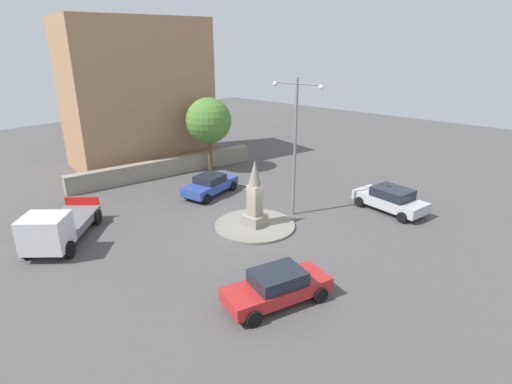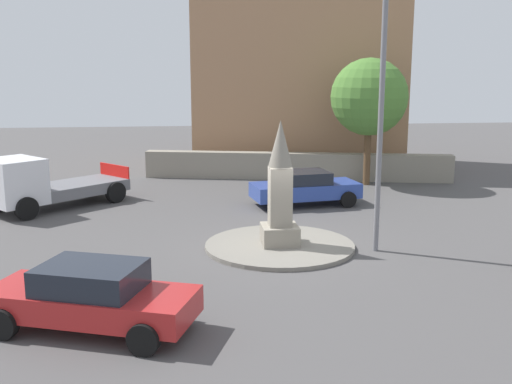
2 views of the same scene
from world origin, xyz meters
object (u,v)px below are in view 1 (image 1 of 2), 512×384
(streetlamp, at_px, (295,135))
(truck_white_approaching, at_px, (56,229))
(car_red_far_side, at_px, (277,286))
(tree_near_wall, at_px, (209,121))
(car_blue_near_island, at_px, (210,184))
(corner_building, at_px, (137,93))
(car_silver_parked_left, at_px, (390,199))
(monument, at_px, (255,197))

(streetlamp, height_order, truck_white_approaching, streetlamp)
(streetlamp, distance_m, car_red_far_side, 9.82)
(streetlamp, xyz_separation_m, tree_near_wall, (-10.20, 2.79, -0.81))
(car_blue_near_island, height_order, corner_building, corner_building)
(tree_near_wall, bearing_deg, truck_white_approaching, -75.46)
(car_red_far_side, distance_m, tree_near_wall, 18.46)
(car_silver_parked_left, distance_m, tree_near_wall, 14.82)
(streetlamp, xyz_separation_m, car_red_far_side, (4.71, -7.57, -4.12))
(truck_white_approaching, height_order, corner_building, corner_building)
(car_red_far_side, xyz_separation_m, tree_near_wall, (-14.91, 10.36, 3.31))
(car_red_far_side, height_order, tree_near_wall, tree_near_wall)
(tree_near_wall, bearing_deg, car_silver_parked_left, 6.02)
(streetlamp, height_order, corner_building, corner_building)
(car_blue_near_island, xyz_separation_m, truck_white_approaching, (-0.33, -10.20, 0.28))
(tree_near_wall, bearing_deg, corner_building, -162.90)
(car_blue_near_island, bearing_deg, tree_near_wall, 136.79)
(streetlamp, bearing_deg, monument, -102.28)
(monument, distance_m, car_silver_parked_left, 8.62)
(car_red_far_side, height_order, car_silver_parked_left, car_silver_parked_left)
(streetlamp, relative_size, truck_white_approaching, 1.50)
(monument, xyz_separation_m, tree_near_wall, (-9.59, 5.59, 2.29))
(car_blue_near_island, xyz_separation_m, car_red_far_side, (10.98, -6.67, 0.02))
(car_silver_parked_left, bearing_deg, car_red_far_side, -87.41)
(car_silver_parked_left, bearing_deg, tree_near_wall, -173.98)
(monument, relative_size, truck_white_approaching, 0.70)
(monument, bearing_deg, car_red_far_side, -41.87)
(monument, relative_size, tree_near_wall, 0.64)
(monument, height_order, car_blue_near_island, monument)
(car_blue_near_island, relative_size, tree_near_wall, 0.76)
(car_silver_parked_left, distance_m, truck_white_approaching, 18.80)
(corner_building, xyz_separation_m, tree_near_wall, (6.36, 1.96, -1.76))
(car_silver_parked_left, bearing_deg, car_blue_near_island, -153.49)
(car_red_far_side, distance_m, truck_white_approaching, 11.85)
(car_silver_parked_left, height_order, corner_building, corner_building)
(car_red_far_side, relative_size, tree_near_wall, 0.80)
(car_silver_parked_left, bearing_deg, corner_building, -170.49)
(monument, relative_size, corner_building, 0.32)
(streetlamp, distance_m, tree_near_wall, 10.60)
(truck_white_approaching, height_order, tree_near_wall, tree_near_wall)
(monument, relative_size, car_red_far_side, 0.81)
(car_silver_parked_left, height_order, tree_near_wall, tree_near_wall)
(truck_white_approaching, bearing_deg, tree_near_wall, 104.54)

